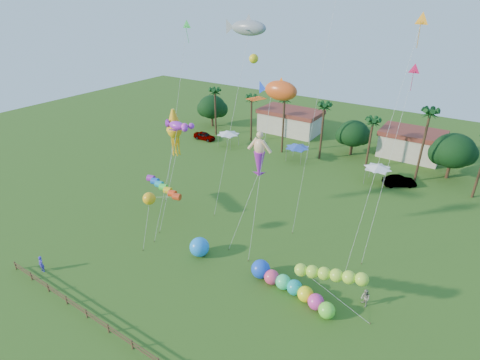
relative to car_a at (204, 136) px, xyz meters
The scene contains 22 objects.
ground 44.67m from the car_a, 54.24° to the right, with size 160.00×160.00×0.00m, color #285116.
tree_line 30.86m from the car_a, 14.64° to the left, with size 69.46×8.91×11.00m.
buildings_row 26.83m from the car_a, 30.87° to the left, with size 35.00×7.00×4.00m.
tent_row 20.20m from the car_a, ahead, with size 31.00×4.00×0.60m.
fence 49.66m from the car_a, 58.29° to the right, with size 36.12×0.12×1.00m.
car_a is the anchor object (origin of this frame).
car_b 37.42m from the car_a, ahead, with size 1.68×4.82×1.59m, color #4C4C54.
spectator_a 42.21m from the car_a, 75.31° to the right, with size 0.67×0.44×1.83m, color #4637C2.
spectator_b 48.62m from the car_a, 33.50° to the right, with size 0.89×0.70×1.84m, color gray.
caterpillar_inflatable 44.65m from the car_a, 40.86° to the right, with size 9.63×3.21×1.96m.
blue_ball 37.29m from the car_a, 52.27° to the right, with size 2.20×2.20×2.20m, color #1A87F2.
rainbow_tube 28.74m from the car_a, 60.86° to the right, with size 9.47×2.20×3.65m.
green_worm 45.41m from the car_a, 39.81° to the right, with size 10.23×2.60×3.87m.
orange_ball_kite 35.41m from the car_a, 61.11° to the right, with size 1.89×2.80×6.71m.
merman_kite 36.84m from the car_a, 41.24° to the right, with size 3.00×4.64×13.14m.
fish_kite 39.44m from the car_a, 37.95° to the right, with size 5.52×7.38×18.81m.
shark_kite 33.61m from the car_a, 37.57° to the right, with size 6.28×7.83×23.89m.
squid_kite 31.51m from the car_a, 57.27° to the right, with size 2.41×5.31×14.71m.
lobster_kite 33.21m from the car_a, 56.21° to the right, with size 3.96×6.41×13.79m.
delta_kite_red 46.54m from the car_a, 23.19° to the right, with size 1.30×4.47×20.62m.
delta_kite_yellow 49.27m from the car_a, 25.52° to the right, with size 2.52×5.00×25.05m.
delta_kite_green 31.00m from the car_a, 54.75° to the right, with size 2.51×4.98×23.55m.
Camera 1 is at (19.28, -18.93, 26.35)m, focal length 28.00 mm.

